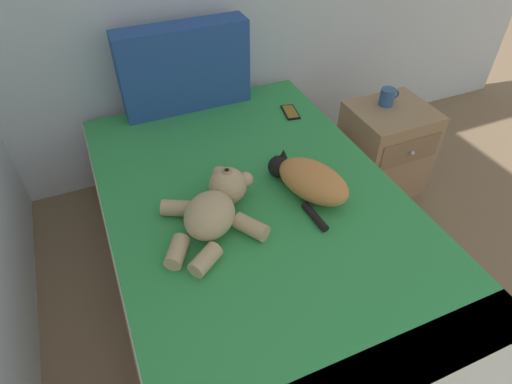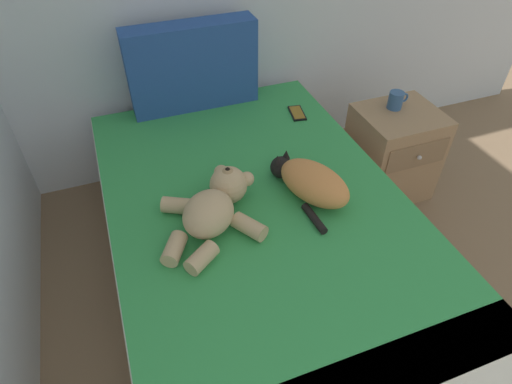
% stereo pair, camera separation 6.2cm
% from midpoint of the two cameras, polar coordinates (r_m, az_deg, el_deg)
% --- Properties ---
extents(bed, '(1.28, 2.05, 0.51)m').
position_cam_midpoint_polar(bed, '(1.98, -0.14, -7.73)').
color(bed, '#9E7A56').
rests_on(bed, ground_plane).
extents(patterned_cushion, '(0.69, 0.15, 0.45)m').
position_cam_midpoint_polar(patterned_cushion, '(2.39, -10.24, 15.88)').
color(patterned_cushion, '#264C99').
rests_on(patterned_cushion, bed).
extents(cat, '(0.31, 0.44, 0.15)m').
position_cam_midpoint_polar(cat, '(1.83, 6.12, 1.59)').
color(cat, '#D18447').
rests_on(cat, bed).
extents(teddy_bear, '(0.46, 0.48, 0.17)m').
position_cam_midpoint_polar(teddy_bear, '(1.70, -6.48, -2.08)').
color(teddy_bear, tan).
rests_on(teddy_bear, bed).
extents(cell_phone, '(0.10, 0.16, 0.01)m').
position_cam_midpoint_polar(cell_phone, '(2.40, 3.84, 10.54)').
color(cell_phone, black).
rests_on(cell_phone, bed).
extents(nightstand, '(0.44, 0.42, 0.53)m').
position_cam_midpoint_polar(nightstand, '(2.63, 16.04, 5.49)').
color(nightstand, '#9E7A56').
rests_on(nightstand, ground_plane).
extents(mug, '(0.12, 0.08, 0.09)m').
position_cam_midpoint_polar(mug, '(2.51, 16.38, 12.03)').
color(mug, '#33598C').
rests_on(mug, nightstand).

